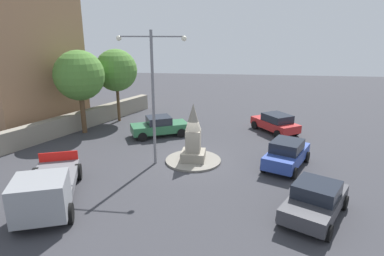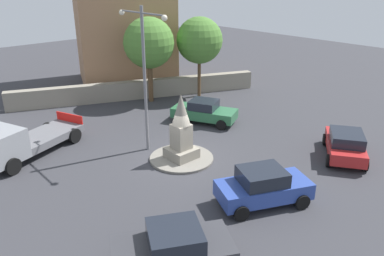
{
  "view_description": "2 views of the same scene",
  "coord_description": "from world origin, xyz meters",
  "px_view_note": "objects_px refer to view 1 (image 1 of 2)",
  "views": [
    {
      "loc": [
        2.2,
        -18.07,
        7.62
      ],
      "look_at": [
        -0.07,
        -0.01,
        2.1
      ],
      "focal_mm": 30.55,
      "sensor_mm": 36.0,
      "label": 1
    },
    {
      "loc": [
        13.63,
        -11.55,
        9.05
      ],
      "look_at": [
        0.79,
        0.02,
        2.0
      ],
      "focal_mm": 35.75,
      "sensor_mm": 36.0,
      "label": 2
    }
  ],
  "objects_px": {
    "car_blue_parked_right": "(287,154)",
    "tree_near_wall": "(116,70)",
    "monument": "(193,136)",
    "tree_mid_cluster": "(79,76)",
    "streetlamp": "(153,85)",
    "car_dark_grey_far_side": "(315,200)",
    "car_green_approaching": "(159,126)",
    "truck_grey_near_island": "(46,190)",
    "corner_building": "(14,52)",
    "car_red_parked_left": "(275,123)"
  },
  "relations": [
    {
      "from": "car_red_parked_left",
      "to": "tree_mid_cluster",
      "type": "distance_m",
      "value": 15.06
    },
    {
      "from": "tree_near_wall",
      "to": "monument",
      "type": "bearing_deg",
      "value": -47.76
    },
    {
      "from": "streetlamp",
      "to": "tree_mid_cluster",
      "type": "xyz_separation_m",
      "value": [
        -6.78,
        5.22,
        -0.31
      ]
    },
    {
      "from": "car_red_parked_left",
      "to": "car_blue_parked_right",
      "type": "relative_size",
      "value": 0.98
    },
    {
      "from": "streetlamp",
      "to": "car_blue_parked_right",
      "type": "relative_size",
      "value": 1.8
    },
    {
      "from": "streetlamp",
      "to": "tree_mid_cluster",
      "type": "distance_m",
      "value": 8.56
    },
    {
      "from": "streetlamp",
      "to": "corner_building",
      "type": "height_order",
      "value": "corner_building"
    },
    {
      "from": "car_green_approaching",
      "to": "tree_mid_cluster",
      "type": "xyz_separation_m",
      "value": [
        -5.89,
        0.1,
        3.61
      ]
    },
    {
      "from": "car_blue_parked_right",
      "to": "tree_near_wall",
      "type": "distance_m",
      "value": 15.73
    },
    {
      "from": "car_red_parked_left",
      "to": "tree_near_wall",
      "type": "relative_size",
      "value": 0.68
    },
    {
      "from": "streetlamp",
      "to": "car_blue_parked_right",
      "type": "distance_m",
      "value": 8.51
    },
    {
      "from": "monument",
      "to": "corner_building",
      "type": "distance_m",
      "value": 16.97
    },
    {
      "from": "car_red_parked_left",
      "to": "truck_grey_near_island",
      "type": "bearing_deg",
      "value": -131.18
    },
    {
      "from": "streetlamp",
      "to": "car_blue_parked_right",
      "type": "xyz_separation_m",
      "value": [
        7.58,
        0.42,
        -3.85
      ]
    },
    {
      "from": "car_green_approaching",
      "to": "car_blue_parked_right",
      "type": "bearing_deg",
      "value": -29.04
    },
    {
      "from": "streetlamp",
      "to": "truck_grey_near_island",
      "type": "relative_size",
      "value": 1.23
    },
    {
      "from": "car_green_approaching",
      "to": "streetlamp",
      "type": "bearing_deg",
      "value": -80.16
    },
    {
      "from": "car_blue_parked_right",
      "to": "monument",
      "type": "bearing_deg",
      "value": 178.48
    },
    {
      "from": "car_green_approaching",
      "to": "truck_grey_near_island",
      "type": "bearing_deg",
      "value": -103.28
    },
    {
      "from": "car_blue_parked_right",
      "to": "tree_near_wall",
      "type": "relative_size",
      "value": 0.69
    },
    {
      "from": "car_dark_grey_far_side",
      "to": "truck_grey_near_island",
      "type": "xyz_separation_m",
      "value": [
        -11.44,
        -0.95,
        0.2
      ]
    },
    {
      "from": "car_red_parked_left",
      "to": "monument",
      "type": "bearing_deg",
      "value": -130.4
    },
    {
      "from": "car_blue_parked_right",
      "to": "truck_grey_near_island",
      "type": "xyz_separation_m",
      "value": [
        -11.02,
        -6.12,
        0.15
      ]
    },
    {
      "from": "monument",
      "to": "tree_mid_cluster",
      "type": "bearing_deg",
      "value": 152.57
    },
    {
      "from": "car_blue_parked_right",
      "to": "tree_mid_cluster",
      "type": "bearing_deg",
      "value": 161.52
    },
    {
      "from": "car_red_parked_left",
      "to": "tree_mid_cluster",
      "type": "xyz_separation_m",
      "value": [
        -14.51,
        -1.85,
        3.59
      ]
    },
    {
      "from": "car_red_parked_left",
      "to": "tree_near_wall",
      "type": "distance_m",
      "value": 13.58
    },
    {
      "from": "corner_building",
      "to": "tree_mid_cluster",
      "type": "bearing_deg",
      "value": -16.26
    },
    {
      "from": "truck_grey_near_island",
      "to": "car_green_approaching",
      "type": "bearing_deg",
      "value": 76.72
    },
    {
      "from": "car_red_parked_left",
      "to": "car_blue_parked_right",
      "type": "distance_m",
      "value": 6.66
    },
    {
      "from": "corner_building",
      "to": "car_blue_parked_right",
      "type": "bearing_deg",
      "value": -17.82
    },
    {
      "from": "monument",
      "to": "car_green_approaching",
      "type": "distance_m",
      "value": 5.57
    },
    {
      "from": "car_dark_grey_far_side",
      "to": "car_blue_parked_right",
      "type": "height_order",
      "value": "car_blue_parked_right"
    },
    {
      "from": "streetlamp",
      "to": "corner_building",
      "type": "relative_size",
      "value": 0.65
    },
    {
      "from": "car_dark_grey_far_side",
      "to": "car_red_parked_left",
      "type": "xyz_separation_m",
      "value": [
        -0.27,
        11.82,
        0.0
      ]
    },
    {
      "from": "streetlamp",
      "to": "corner_building",
      "type": "distance_m",
      "value": 14.76
    },
    {
      "from": "streetlamp",
      "to": "car_green_approaching",
      "type": "height_order",
      "value": "streetlamp"
    },
    {
      "from": "car_green_approaching",
      "to": "car_red_parked_left",
      "type": "xyz_separation_m",
      "value": [
        8.62,
        1.95,
        0.02
      ]
    },
    {
      "from": "monument",
      "to": "car_blue_parked_right",
      "type": "relative_size",
      "value": 0.81
    },
    {
      "from": "streetlamp",
      "to": "car_green_approaching",
      "type": "distance_m",
      "value": 6.51
    },
    {
      "from": "streetlamp",
      "to": "car_blue_parked_right",
      "type": "height_order",
      "value": "streetlamp"
    },
    {
      "from": "car_red_parked_left",
      "to": "corner_building",
      "type": "height_order",
      "value": "corner_building"
    },
    {
      "from": "monument",
      "to": "corner_building",
      "type": "bearing_deg",
      "value": 156.9
    },
    {
      "from": "streetlamp",
      "to": "car_dark_grey_far_side",
      "type": "xyz_separation_m",
      "value": [
        8.0,
        -4.75,
        -3.9
      ]
    },
    {
      "from": "car_dark_grey_far_side",
      "to": "monument",
      "type": "bearing_deg",
      "value": 137.59
    },
    {
      "from": "car_green_approaching",
      "to": "car_blue_parked_right",
      "type": "xyz_separation_m",
      "value": [
        8.47,
        -4.7,
        0.07
      ]
    },
    {
      "from": "monument",
      "to": "tree_mid_cluster",
      "type": "distance_m",
      "value": 10.47
    },
    {
      "from": "car_dark_grey_far_side",
      "to": "car_green_approaching",
      "type": "xyz_separation_m",
      "value": [
        -8.89,
        9.87,
        -0.02
      ]
    },
    {
      "from": "truck_grey_near_island",
      "to": "tree_mid_cluster",
      "type": "xyz_separation_m",
      "value": [
        -3.34,
        10.92,
        3.39
      ]
    },
    {
      "from": "streetlamp",
      "to": "truck_grey_near_island",
      "type": "bearing_deg",
      "value": -121.14
    }
  ]
}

